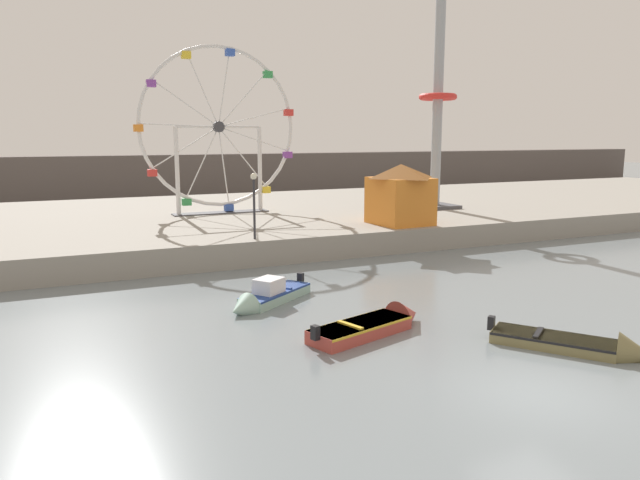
{
  "coord_description": "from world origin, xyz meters",
  "views": [
    {
      "loc": [
        -10.86,
        -10.68,
        6.42
      ],
      "look_at": [
        -0.69,
        11.6,
        2.15
      ],
      "focal_mm": 33.67,
      "sensor_mm": 36.0,
      "label": 1
    }
  ],
  "objects_px": {
    "motorboat_faded_red": "(378,324)",
    "ferris_wheel_white_frame": "(219,130)",
    "drop_tower_steel_tower": "(438,107)",
    "promenade_lamp_near": "(254,195)",
    "carnival_booth_orange_canopy": "(400,193)",
    "motorboat_olive_wood": "(585,346)",
    "motorboat_seafoam": "(265,297)"
  },
  "relations": [
    {
      "from": "motorboat_seafoam",
      "to": "carnival_booth_orange_canopy",
      "type": "relative_size",
      "value": 1.14
    },
    {
      "from": "motorboat_seafoam",
      "to": "motorboat_olive_wood",
      "type": "distance_m",
      "value": 11.31
    },
    {
      "from": "motorboat_faded_red",
      "to": "ferris_wheel_white_frame",
      "type": "relative_size",
      "value": 0.45
    },
    {
      "from": "drop_tower_steel_tower",
      "to": "promenade_lamp_near",
      "type": "distance_m",
      "value": 18.18
    },
    {
      "from": "motorboat_seafoam",
      "to": "carnival_booth_orange_canopy",
      "type": "height_order",
      "value": "carnival_booth_orange_canopy"
    },
    {
      "from": "motorboat_olive_wood",
      "to": "carnival_booth_orange_canopy",
      "type": "height_order",
      "value": "carnival_booth_orange_canopy"
    },
    {
      "from": "motorboat_faded_red",
      "to": "motorboat_seafoam",
      "type": "relative_size",
      "value": 1.15
    },
    {
      "from": "drop_tower_steel_tower",
      "to": "carnival_booth_orange_canopy",
      "type": "xyz_separation_m",
      "value": [
        -6.56,
        -5.83,
        -5.28
      ]
    },
    {
      "from": "motorboat_seafoam",
      "to": "drop_tower_steel_tower",
      "type": "relative_size",
      "value": 0.26
    },
    {
      "from": "ferris_wheel_white_frame",
      "to": "carnival_booth_orange_canopy",
      "type": "bearing_deg",
      "value": -48.41
    },
    {
      "from": "motorboat_faded_red",
      "to": "drop_tower_steel_tower",
      "type": "relative_size",
      "value": 0.3
    },
    {
      "from": "motorboat_faded_red",
      "to": "ferris_wheel_white_frame",
      "type": "bearing_deg",
      "value": 70.66
    },
    {
      "from": "motorboat_seafoam",
      "to": "drop_tower_steel_tower",
      "type": "bearing_deg",
      "value": -176.19
    },
    {
      "from": "drop_tower_steel_tower",
      "to": "motorboat_seafoam",
      "type": "bearing_deg",
      "value": -141.2
    },
    {
      "from": "ferris_wheel_white_frame",
      "to": "drop_tower_steel_tower",
      "type": "xyz_separation_m",
      "value": [
        14.78,
        -3.43,
        1.62
      ]
    },
    {
      "from": "carnival_booth_orange_canopy",
      "to": "motorboat_olive_wood",
      "type": "bearing_deg",
      "value": -107.08
    },
    {
      "from": "promenade_lamp_near",
      "to": "carnival_booth_orange_canopy",
      "type": "bearing_deg",
      "value": 8.52
    },
    {
      "from": "motorboat_olive_wood",
      "to": "promenade_lamp_near",
      "type": "relative_size",
      "value": 1.34
    },
    {
      "from": "motorboat_faded_red",
      "to": "motorboat_seafoam",
      "type": "bearing_deg",
      "value": 100.73
    },
    {
      "from": "carnival_booth_orange_canopy",
      "to": "promenade_lamp_near",
      "type": "relative_size",
      "value": 1.13
    },
    {
      "from": "ferris_wheel_white_frame",
      "to": "carnival_booth_orange_canopy",
      "type": "distance_m",
      "value": 12.91
    },
    {
      "from": "motorboat_olive_wood",
      "to": "motorboat_faded_red",
      "type": "bearing_deg",
      "value": -168.86
    },
    {
      "from": "motorboat_faded_red",
      "to": "carnival_booth_orange_canopy",
      "type": "relative_size",
      "value": 1.31
    },
    {
      "from": "ferris_wheel_white_frame",
      "to": "motorboat_olive_wood",
      "type": "bearing_deg",
      "value": -81.71
    },
    {
      "from": "drop_tower_steel_tower",
      "to": "carnival_booth_orange_canopy",
      "type": "relative_size",
      "value": 4.35
    },
    {
      "from": "drop_tower_steel_tower",
      "to": "promenade_lamp_near",
      "type": "bearing_deg",
      "value": -155.58
    },
    {
      "from": "motorboat_faded_red",
      "to": "drop_tower_steel_tower",
      "type": "xyz_separation_m",
      "value": [
        15.55,
        18.91,
        8.15
      ]
    },
    {
      "from": "motorboat_faded_red",
      "to": "promenade_lamp_near",
      "type": "relative_size",
      "value": 1.47
    },
    {
      "from": "ferris_wheel_white_frame",
      "to": "promenade_lamp_near",
      "type": "bearing_deg",
      "value": -96.27
    },
    {
      "from": "motorboat_seafoam",
      "to": "drop_tower_steel_tower",
      "type": "height_order",
      "value": "drop_tower_steel_tower"
    },
    {
      "from": "motorboat_faded_red",
      "to": "motorboat_olive_wood",
      "type": "xyz_separation_m",
      "value": [
        4.67,
        -4.35,
        -0.05
      ]
    },
    {
      "from": "carnival_booth_orange_canopy",
      "to": "promenade_lamp_near",
      "type": "xyz_separation_m",
      "value": [
        -9.39,
        -1.41,
        0.39
      ]
    }
  ]
}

